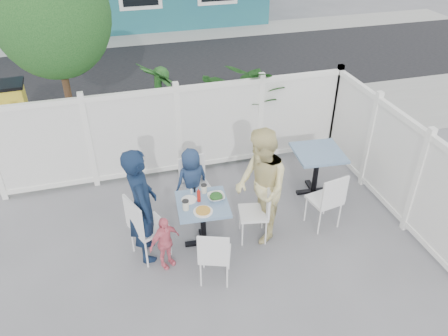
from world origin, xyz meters
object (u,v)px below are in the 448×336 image
object	(u,v)px
woman	(261,187)
chair_near	(214,253)
chair_right	(259,208)
spare_table	(317,161)
chair_back	(195,181)
toddler	(165,243)
main_table	(203,213)
chair_left	(143,224)
boy	(192,181)
utility_cabinet	(10,120)
man	(142,205)

from	to	relation	value
woman	chair_near	bearing A→B (deg)	-47.59
chair_right	spare_table	bearing A→B (deg)	-47.24
spare_table	chair_near	bearing A→B (deg)	-145.26
chair_right	chair_near	xyz separation A→B (m)	(-0.82, -0.67, -0.03)
chair_back	toddler	world-z (taller)	chair_back
main_table	chair_left	size ratio (longest dim) A/B	0.75
chair_back	boy	bearing A→B (deg)	-8.85
boy	main_table	bearing A→B (deg)	72.96
utility_cabinet	chair_right	world-z (taller)	utility_cabinet
chair_left	boy	xyz separation A→B (m)	(0.83, 0.82, -0.03)
main_table	woman	world-z (taller)	woman
chair_back	man	world-z (taller)	man
chair_near	man	bearing A→B (deg)	154.84
spare_table	chair_near	distance (m)	2.52
chair_right	man	distance (m)	1.61
man	boy	size ratio (longest dim) A/B	1.54
boy	toddler	world-z (taller)	boy
chair_left	chair_right	size ratio (longest dim) A/B	1.10
chair_near	chair_back	bearing A→B (deg)	106.15
man	utility_cabinet	bearing A→B (deg)	29.05
chair_left	man	size ratio (longest dim) A/B	0.59
main_table	chair_left	world-z (taller)	chair_left
utility_cabinet	chair_back	distance (m)	3.96
chair_left	boy	size ratio (longest dim) A/B	0.91
main_table	chair_back	bearing A→B (deg)	85.26
utility_cabinet	man	xyz separation A→B (m)	(2.02, -3.48, 0.19)
boy	chair_right	bearing A→B (deg)	115.94
spare_table	woman	xyz separation A→B (m)	(-1.23, -0.73, 0.24)
chair_near	man	size ratio (longest dim) A/B	0.51
spare_table	toddler	distance (m)	2.80
chair_near	chair_right	bearing A→B (deg)	59.09
boy	chair_back	bearing A→B (deg)	163.39
utility_cabinet	chair_right	size ratio (longest dim) A/B	1.43
boy	chair_left	bearing A→B (deg)	29.10
chair_right	boy	world-z (taller)	boy
main_table	man	xyz separation A→B (m)	(-0.79, 0.03, 0.27)
chair_left	chair_near	size ratio (longest dim) A/B	1.15
woman	boy	xyz separation A→B (m)	(-0.79, 0.82, -0.31)
chair_left	chair_back	size ratio (longest dim) A/B	1.07
spare_table	boy	xyz separation A→B (m)	(-2.02, 0.09, -0.07)
chair_left	toddler	world-z (taller)	chair_left
utility_cabinet	main_table	size ratio (longest dim) A/B	1.74
spare_table	chair_right	xyz separation A→B (m)	(-1.26, -0.77, -0.09)
chair_back	boy	xyz separation A→B (m)	(-0.05, 0.00, 0.01)
utility_cabinet	chair_left	size ratio (longest dim) A/B	1.31
chair_near	man	world-z (taller)	man
chair_near	woman	xyz separation A→B (m)	(0.84, 0.70, 0.35)
chair_right	toddler	world-z (taller)	chair_right
spare_table	boy	bearing A→B (deg)	177.43
chair_left	chair_near	distance (m)	1.05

